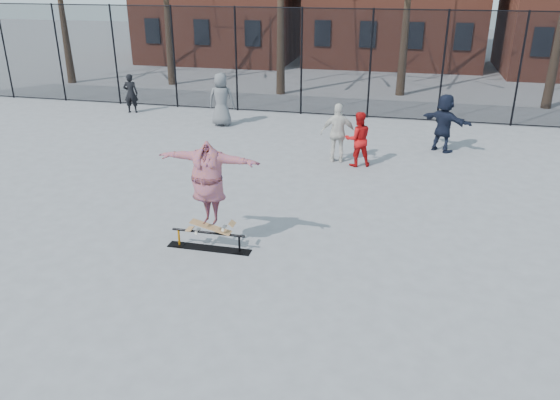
% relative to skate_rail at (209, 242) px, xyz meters
% --- Properties ---
extents(ground, '(100.00, 100.00, 0.00)m').
position_rel_skate_rail_xyz_m(ground, '(1.03, -1.48, -0.15)').
color(ground, slate).
extents(skate_rail, '(1.74, 0.27, 0.38)m').
position_rel_skate_rail_xyz_m(skate_rail, '(0.00, 0.00, 0.00)').
color(skate_rail, black).
rests_on(skate_rail, ground).
extents(skateboard, '(0.91, 0.22, 0.11)m').
position_rel_skate_rail_xyz_m(skateboard, '(0.06, 0.00, 0.29)').
color(skateboard, olive).
rests_on(skateboard, skate_rail).
extents(skater, '(2.08, 0.63, 1.68)m').
position_rel_skate_rail_xyz_m(skater, '(0.06, 0.00, 1.18)').
color(skater, '#563380').
rests_on(skater, skateboard).
extents(bystander_grey, '(0.99, 0.69, 1.90)m').
position_rel_skate_rail_xyz_m(bystander_grey, '(-2.82, 9.18, 0.80)').
color(bystander_grey, '#5A5B5F').
rests_on(bystander_grey, ground).
extents(bystander_black, '(0.62, 0.47, 1.52)m').
position_rel_skate_rail_xyz_m(bystander_black, '(-6.94, 10.24, 0.61)').
color(bystander_black, black).
rests_on(bystander_black, ground).
extents(bystander_red, '(0.93, 0.82, 1.58)m').
position_rel_skate_rail_xyz_m(bystander_red, '(2.40, 5.84, 0.64)').
color(bystander_red, '#B91011').
rests_on(bystander_red, ground).
extents(bystander_white, '(1.07, 0.56, 1.74)m').
position_rel_skate_rail_xyz_m(bystander_white, '(1.81, 6.06, 0.72)').
color(bystander_white, silver).
rests_on(bystander_white, ground).
extents(bystander_navy, '(1.67, 1.38, 1.80)m').
position_rel_skate_rail_xyz_m(bystander_navy, '(4.84, 7.83, 0.75)').
color(bystander_navy, black).
rests_on(bystander_navy, ground).
extents(fence, '(34.03, 0.07, 4.00)m').
position_rel_skate_rail_xyz_m(fence, '(1.02, 11.52, 1.90)').
color(fence, black).
rests_on(fence, ground).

